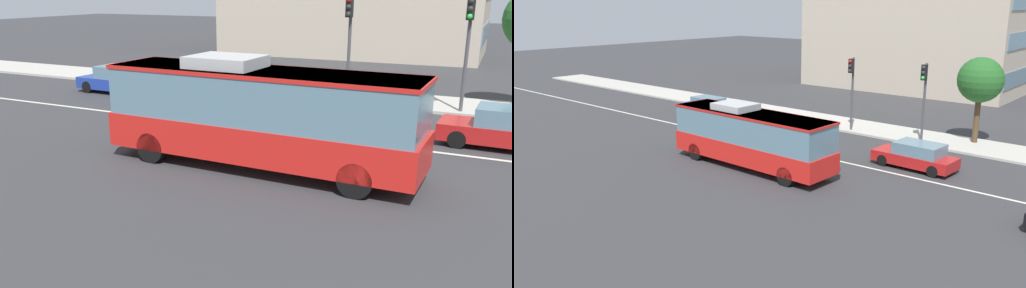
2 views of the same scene
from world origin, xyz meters
The scene contains 8 objects.
ground_plane centered at (0.00, 0.00, 0.00)m, with size 160.00×160.00×0.00m, color #333335.
sidewalk_kerb centered at (0.00, 8.01, 0.07)m, with size 80.00×3.86×0.14m, color #B2ADA3.
lane_centre_line centered at (0.00, 0.00, 0.01)m, with size 76.00×0.16×0.01m, color silver.
transit_bus centered at (1.68, -4.13, 1.81)m, with size 10.04×2.68×3.46m.
sedan_red centered at (8.67, 1.60, 0.72)m, with size 4.57×1.98×1.46m.
sedan_blue centered at (-10.61, 3.92, 0.72)m, with size 4.56×1.96×1.46m.
traffic_light_near_corner centered at (1.31, 6.48, 3.56)m, with size 0.33×0.62×5.20m.
traffic_light_mid_block centered at (6.63, 6.45, 3.56)m, with size 0.32×0.62×5.20m.
Camera 1 is at (8.53, -18.47, 5.43)m, focal length 37.11 mm.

